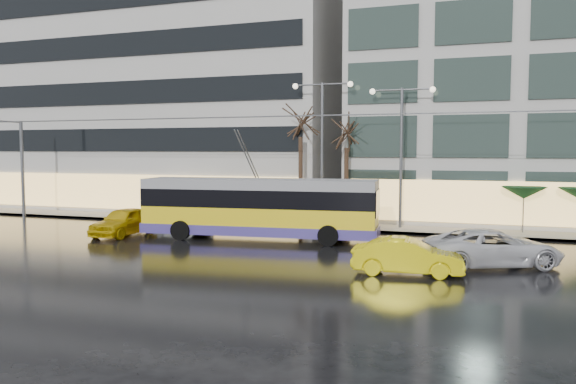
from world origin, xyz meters
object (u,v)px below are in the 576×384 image
at_px(bus_shelter, 179,192).
at_px(taxi_a, 124,221).
at_px(trolleybus, 259,210).
at_px(street_lamp_near, 322,133).

height_order(bus_shelter, taxi_a, bus_shelter).
distance_m(trolleybus, taxi_a, 8.02).
bearing_deg(taxi_a, bus_shelter, 95.38).
relative_size(street_lamp_near, taxi_a, 1.91).
xyz_separation_m(bus_shelter, street_lamp_near, (10.38, 0.11, 4.03)).
bearing_deg(taxi_a, trolleybus, 9.54).
distance_m(bus_shelter, taxi_a, 7.41).
bearing_deg(trolleybus, bus_shelter, 144.69).
relative_size(bus_shelter, taxi_a, 0.89).
relative_size(trolleybus, taxi_a, 2.78).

